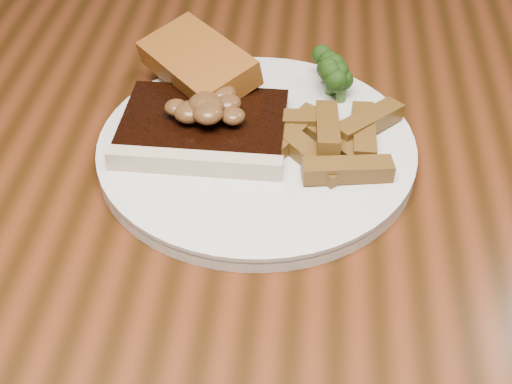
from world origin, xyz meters
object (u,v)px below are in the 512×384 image
Objects in this scene: chair_far at (303,82)px; steak at (203,129)px; plate at (257,150)px; potato_wedges at (332,144)px; dining_table at (246,278)px; garlic_bread at (199,80)px.

steak is at bearing 91.95° from chair_far.
potato_wedges is (0.07, -0.01, 0.02)m from plate.
potato_wedges is at bearing 103.29° from chair_far.
chair_far is (0.03, 0.66, -0.21)m from dining_table.
potato_wedges is (0.07, 0.06, 0.12)m from dining_table.
plate is 2.41× the size of garlic_bread.
dining_table is 0.15m from steak.
dining_table is 5.51× the size of plate.
dining_table is at bearing -138.50° from potato_wedges.
dining_table is 13.27× the size of garlic_bread.
steak is 1.48× the size of potato_wedges.
dining_table is at bearing -92.79° from plate.
garlic_bread is 0.16m from potato_wedges.
chair_far is 0.68m from potato_wedges.
chair_far is 0.67m from plate.
plate is 0.07m from potato_wedges.
steak reaches higher than dining_table.
chair_far reaches higher than potato_wedges.
garlic_bread reaches higher than potato_wedges.
garlic_bread is at bearing 128.73° from plate.
dining_table is at bearing 96.76° from chair_far.
potato_wedges is at bearing -4.98° from steak.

